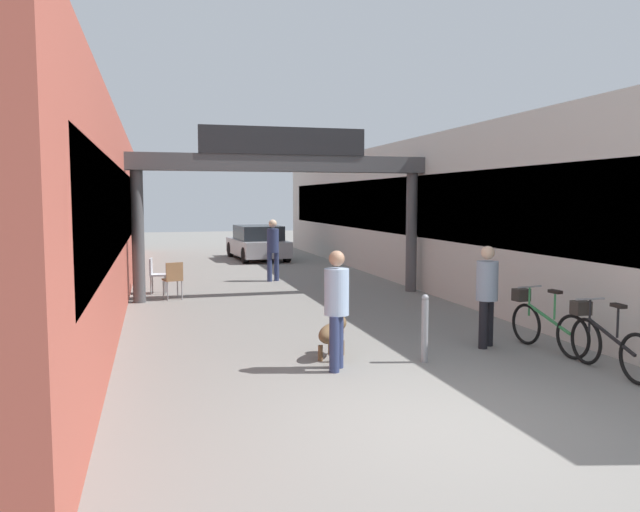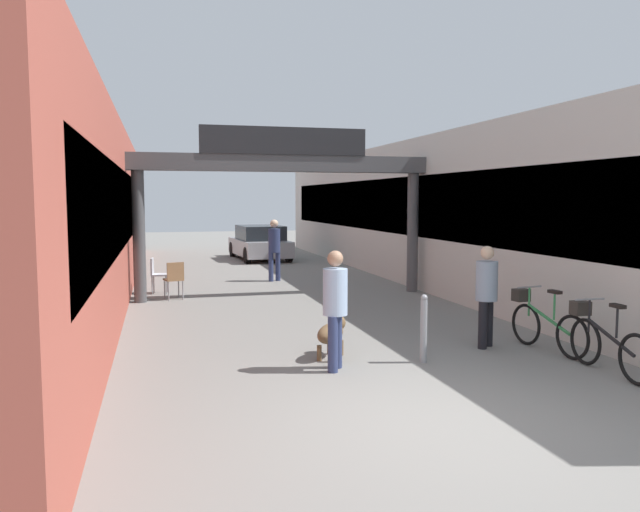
{
  "view_description": "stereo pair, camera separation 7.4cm",
  "coord_description": "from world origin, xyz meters",
  "px_view_note": "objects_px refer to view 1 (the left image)",
  "views": [
    {
      "loc": [
        -2.99,
        -5.85,
        2.36
      ],
      "look_at": [
        0.0,
        5.36,
        1.3
      ],
      "focal_mm": 35.0,
      "sensor_mm": 36.0,
      "label": 1
    },
    {
      "loc": [
        -2.91,
        -5.87,
        2.36
      ],
      "look_at": [
        0.0,
        5.36,
        1.3
      ],
      "focal_mm": 35.0,
      "sensor_mm": 36.0,
      "label": 2
    }
  ],
  "objects_px": {
    "pedestrian_carrying_crate": "(273,246)",
    "bicycle_black_nearest": "(605,340)",
    "bicycle_green_second": "(543,322)",
    "cafe_chair_aluminium_farther": "(155,272)",
    "dog_on_leash": "(333,332)",
    "bollard_post_metal": "(425,328)",
    "pedestrian_with_dog": "(337,302)",
    "cafe_chair_wood_nearer": "(173,277)",
    "parked_car_silver": "(258,243)",
    "pedestrian_companion": "(487,290)"
  },
  "relations": [
    {
      "from": "bicycle_green_second",
      "to": "cafe_chair_aluminium_farther",
      "type": "bearing_deg",
      "value": 127.6
    },
    {
      "from": "cafe_chair_wood_nearer",
      "to": "cafe_chair_aluminium_farther",
      "type": "xyz_separation_m",
      "value": [
        -0.41,
        1.12,
        0.0
      ]
    },
    {
      "from": "pedestrian_carrying_crate",
      "to": "dog_on_leash",
      "type": "height_order",
      "value": "pedestrian_carrying_crate"
    },
    {
      "from": "pedestrian_companion",
      "to": "pedestrian_carrying_crate",
      "type": "relative_size",
      "value": 0.91
    },
    {
      "from": "cafe_chair_wood_nearer",
      "to": "cafe_chair_aluminium_farther",
      "type": "height_order",
      "value": "same"
    },
    {
      "from": "cafe_chair_aluminium_farther",
      "to": "dog_on_leash",
      "type": "bearing_deg",
      "value": -70.45
    },
    {
      "from": "pedestrian_with_dog",
      "to": "cafe_chair_aluminium_farther",
      "type": "height_order",
      "value": "pedestrian_with_dog"
    },
    {
      "from": "cafe_chair_aluminium_farther",
      "to": "bollard_post_metal",
      "type": "bearing_deg",
      "value": -64.41
    },
    {
      "from": "pedestrian_carrying_crate",
      "to": "cafe_chair_wood_nearer",
      "type": "bearing_deg",
      "value": -136.85
    },
    {
      "from": "pedestrian_with_dog",
      "to": "bollard_post_metal",
      "type": "bearing_deg",
      "value": 2.59
    },
    {
      "from": "dog_on_leash",
      "to": "bollard_post_metal",
      "type": "xyz_separation_m",
      "value": [
        1.2,
        -0.64,
        0.13
      ]
    },
    {
      "from": "pedestrian_with_dog",
      "to": "cafe_chair_aluminium_farther",
      "type": "distance_m",
      "value": 8.26
    },
    {
      "from": "dog_on_leash",
      "to": "bicycle_green_second",
      "type": "height_order",
      "value": "bicycle_green_second"
    },
    {
      "from": "dog_on_leash",
      "to": "cafe_chair_wood_nearer",
      "type": "bearing_deg",
      "value": 109.43
    },
    {
      "from": "pedestrian_companion",
      "to": "pedestrian_carrying_crate",
      "type": "bearing_deg",
      "value": 101.57
    },
    {
      "from": "pedestrian_carrying_crate",
      "to": "cafe_chair_aluminium_farther",
      "type": "relative_size",
      "value": 2.0
    },
    {
      "from": "bollard_post_metal",
      "to": "pedestrian_companion",
      "type": "bearing_deg",
      "value": 24.4
    },
    {
      "from": "pedestrian_with_dog",
      "to": "bollard_post_metal",
      "type": "xyz_separation_m",
      "value": [
        1.35,
        0.06,
        -0.44
      ]
    },
    {
      "from": "pedestrian_companion",
      "to": "cafe_chair_aluminium_farther",
      "type": "bearing_deg",
      "value": 125.17
    },
    {
      "from": "dog_on_leash",
      "to": "bicycle_green_second",
      "type": "distance_m",
      "value": 3.34
    },
    {
      "from": "pedestrian_carrying_crate",
      "to": "bicycle_black_nearest",
      "type": "xyz_separation_m",
      "value": [
        2.64,
        -10.5,
        -0.59
      ]
    },
    {
      "from": "dog_on_leash",
      "to": "bollard_post_metal",
      "type": "bearing_deg",
      "value": -28.1
    },
    {
      "from": "dog_on_leash",
      "to": "bicycle_green_second",
      "type": "bearing_deg",
      "value": -7.3
    },
    {
      "from": "pedestrian_carrying_crate",
      "to": "parked_car_silver",
      "type": "xyz_separation_m",
      "value": [
        0.63,
        6.6,
        -0.38
      ]
    },
    {
      "from": "dog_on_leash",
      "to": "parked_car_silver",
      "type": "height_order",
      "value": "parked_car_silver"
    },
    {
      "from": "pedestrian_companion",
      "to": "dog_on_leash",
      "type": "bearing_deg",
      "value": 179.3
    },
    {
      "from": "dog_on_leash",
      "to": "parked_car_silver",
      "type": "relative_size",
      "value": 0.2
    },
    {
      "from": "pedestrian_carrying_crate",
      "to": "parked_car_silver",
      "type": "distance_m",
      "value": 6.64
    },
    {
      "from": "dog_on_leash",
      "to": "bollard_post_metal",
      "type": "distance_m",
      "value": 1.36
    },
    {
      "from": "bicycle_black_nearest",
      "to": "cafe_chair_wood_nearer",
      "type": "bearing_deg",
      "value": 125.27
    },
    {
      "from": "bicycle_black_nearest",
      "to": "bicycle_green_second",
      "type": "relative_size",
      "value": 1.0
    },
    {
      "from": "pedestrian_companion",
      "to": "pedestrian_with_dog",
      "type": "bearing_deg",
      "value": -166.03
    },
    {
      "from": "bicycle_black_nearest",
      "to": "parked_car_silver",
      "type": "relative_size",
      "value": 0.41
    },
    {
      "from": "pedestrian_with_dog",
      "to": "pedestrian_companion",
      "type": "distance_m",
      "value": 2.77
    },
    {
      "from": "cafe_chair_wood_nearer",
      "to": "bicycle_black_nearest",
      "type": "bearing_deg",
      "value": -54.73
    },
    {
      "from": "pedestrian_with_dog",
      "to": "cafe_chair_wood_nearer",
      "type": "distance_m",
      "value": 7.07
    },
    {
      "from": "pedestrian_carrying_crate",
      "to": "pedestrian_with_dog",
      "type": "bearing_deg",
      "value": -95.34
    },
    {
      "from": "pedestrian_carrying_crate",
      "to": "dog_on_leash",
      "type": "distance_m",
      "value": 8.83
    },
    {
      "from": "pedestrian_with_dog",
      "to": "bicycle_black_nearest",
      "type": "relative_size",
      "value": 0.98
    },
    {
      "from": "dog_on_leash",
      "to": "cafe_chair_wood_nearer",
      "type": "xyz_separation_m",
      "value": [
        -2.14,
        6.08,
        0.16
      ]
    },
    {
      "from": "cafe_chair_aluminium_farther",
      "to": "pedestrian_carrying_crate",
      "type": "bearing_deg",
      "value": 25.64
    },
    {
      "from": "pedestrian_companion",
      "to": "cafe_chair_wood_nearer",
      "type": "relative_size",
      "value": 1.83
    },
    {
      "from": "pedestrian_with_dog",
      "to": "parked_car_silver",
      "type": "xyz_separation_m",
      "value": [
        1.51,
        16.08,
        -0.31
      ]
    },
    {
      "from": "cafe_chair_wood_nearer",
      "to": "cafe_chair_aluminium_farther",
      "type": "distance_m",
      "value": 1.19
    },
    {
      "from": "bollard_post_metal",
      "to": "cafe_chair_wood_nearer",
      "type": "height_order",
      "value": "bollard_post_metal"
    },
    {
      "from": "pedestrian_carrying_crate",
      "to": "bicycle_black_nearest",
      "type": "distance_m",
      "value": 10.85
    },
    {
      "from": "pedestrian_companion",
      "to": "bicycle_black_nearest",
      "type": "height_order",
      "value": "pedestrian_companion"
    },
    {
      "from": "dog_on_leash",
      "to": "parked_car_silver",
      "type": "bearing_deg",
      "value": 84.95
    },
    {
      "from": "bicycle_green_second",
      "to": "parked_car_silver",
      "type": "height_order",
      "value": "parked_car_silver"
    },
    {
      "from": "pedestrian_with_dog",
      "to": "parked_car_silver",
      "type": "relative_size",
      "value": 0.4
    }
  ]
}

